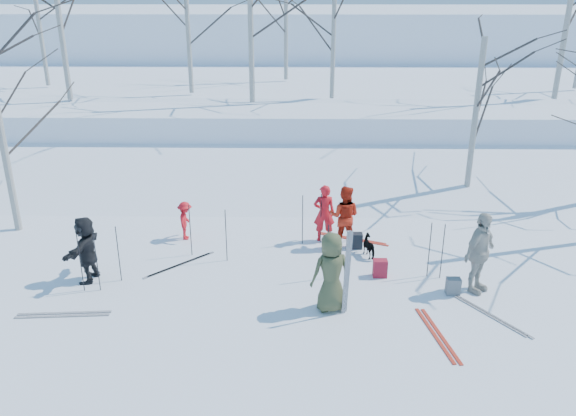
{
  "coord_description": "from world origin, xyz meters",
  "views": [
    {
      "loc": [
        0.22,
        -11.14,
        6.15
      ],
      "look_at": [
        0.0,
        1.5,
        1.3
      ],
      "focal_mm": 35.0,
      "sensor_mm": 36.0,
      "label": 1
    }
  ],
  "objects_px": {
    "skier_olive_center": "(331,272)",
    "skier_grey_west": "(86,249)",
    "skier_redor_behind": "(344,216)",
    "skier_cream_east": "(480,253)",
    "dog": "(370,246)",
    "backpack_dark": "(356,241)",
    "skier_red_seated": "(185,221)",
    "backpack_grey": "(453,286)",
    "backpack_red": "(380,268)",
    "skier_red_north": "(324,213)"
  },
  "relations": [
    {
      "from": "skier_olive_center",
      "to": "skier_cream_east",
      "type": "xyz_separation_m",
      "value": [
        3.24,
        0.83,
        0.07
      ]
    },
    {
      "from": "skier_redor_behind",
      "to": "skier_red_seated",
      "type": "relative_size",
      "value": 1.56
    },
    {
      "from": "skier_cream_east",
      "to": "backpack_dark",
      "type": "relative_size",
      "value": 4.6
    },
    {
      "from": "backpack_red",
      "to": "skier_red_north",
      "type": "bearing_deg",
      "value": 121.09
    },
    {
      "from": "skier_red_seated",
      "to": "dog",
      "type": "xyz_separation_m",
      "value": [
        4.79,
        -0.98,
        -0.25
      ]
    },
    {
      "from": "skier_grey_west",
      "to": "backpack_dark",
      "type": "bearing_deg",
      "value": 112.74
    },
    {
      "from": "skier_red_seated",
      "to": "backpack_grey",
      "type": "height_order",
      "value": "skier_red_seated"
    },
    {
      "from": "dog",
      "to": "backpack_dark",
      "type": "xyz_separation_m",
      "value": [
        -0.32,
        0.48,
        -0.07
      ]
    },
    {
      "from": "skier_red_north",
      "to": "backpack_grey",
      "type": "distance_m",
      "value": 3.95
    },
    {
      "from": "skier_red_north",
      "to": "dog",
      "type": "bearing_deg",
      "value": 138.15
    },
    {
      "from": "backpack_grey",
      "to": "backpack_red",
      "type": "bearing_deg",
      "value": 151.82
    },
    {
      "from": "backpack_red",
      "to": "dog",
      "type": "bearing_deg",
      "value": 95.2
    },
    {
      "from": "backpack_dark",
      "to": "backpack_grey",
      "type": "bearing_deg",
      "value": -51.08
    },
    {
      "from": "dog",
      "to": "backpack_grey",
      "type": "xyz_separation_m",
      "value": [
        1.58,
        -1.87,
        -0.08
      ]
    },
    {
      "from": "skier_red_seated",
      "to": "skier_redor_behind",
      "type": "bearing_deg",
      "value": -97.85
    },
    {
      "from": "backpack_red",
      "to": "backpack_dark",
      "type": "bearing_deg",
      "value": 104.99
    },
    {
      "from": "backpack_red",
      "to": "backpack_dark",
      "type": "relative_size",
      "value": 1.05
    },
    {
      "from": "skier_cream_east",
      "to": "backpack_grey",
      "type": "relative_size",
      "value": 4.84
    },
    {
      "from": "skier_grey_west",
      "to": "backpack_grey",
      "type": "bearing_deg",
      "value": 92.74
    },
    {
      "from": "skier_redor_behind",
      "to": "backpack_grey",
      "type": "height_order",
      "value": "skier_redor_behind"
    },
    {
      "from": "dog",
      "to": "backpack_grey",
      "type": "relative_size",
      "value": 1.66
    },
    {
      "from": "skier_olive_center",
      "to": "skier_red_seated",
      "type": "xyz_separation_m",
      "value": [
        -3.66,
        3.52,
        -0.33
      ]
    },
    {
      "from": "skier_olive_center",
      "to": "backpack_red",
      "type": "bearing_deg",
      "value": -150.05
    },
    {
      "from": "skier_red_seated",
      "to": "skier_grey_west",
      "type": "xyz_separation_m",
      "value": [
        -1.78,
        -2.33,
        0.25
      ]
    },
    {
      "from": "skier_redor_behind",
      "to": "skier_grey_west",
      "type": "height_order",
      "value": "skier_redor_behind"
    },
    {
      "from": "skier_red_north",
      "to": "backpack_grey",
      "type": "height_order",
      "value": "skier_red_north"
    },
    {
      "from": "skier_red_north",
      "to": "skier_red_seated",
      "type": "relative_size",
      "value": 1.49
    },
    {
      "from": "skier_grey_west",
      "to": "dog",
      "type": "relative_size",
      "value": 2.46
    },
    {
      "from": "skier_redor_behind",
      "to": "skier_grey_west",
      "type": "bearing_deg",
      "value": 33.0
    },
    {
      "from": "skier_olive_center",
      "to": "skier_red_seated",
      "type": "relative_size",
      "value": 1.64
    },
    {
      "from": "dog",
      "to": "skier_red_north",
      "type": "bearing_deg",
      "value": -61.71
    },
    {
      "from": "skier_red_seated",
      "to": "backpack_red",
      "type": "relative_size",
      "value": 2.48
    },
    {
      "from": "backpack_grey",
      "to": "skier_grey_west",
      "type": "bearing_deg",
      "value": 176.37
    },
    {
      "from": "dog",
      "to": "backpack_dark",
      "type": "bearing_deg",
      "value": -77.98
    },
    {
      "from": "skier_cream_east",
      "to": "skier_grey_west",
      "type": "xyz_separation_m",
      "value": [
        -8.68,
        0.36,
        -0.15
      ]
    },
    {
      "from": "backpack_dark",
      "to": "skier_olive_center",
      "type": "bearing_deg",
      "value": -105.05
    },
    {
      "from": "skier_cream_east",
      "to": "backpack_dark",
      "type": "xyz_separation_m",
      "value": [
        -2.43,
        2.19,
        -0.72
      ]
    },
    {
      "from": "backpack_grey",
      "to": "skier_cream_east",
      "type": "bearing_deg",
      "value": 16.85
    },
    {
      "from": "skier_red_seated",
      "to": "backpack_red",
      "type": "xyz_separation_m",
      "value": [
        4.89,
        -2.06,
        -0.31
      ]
    },
    {
      "from": "skier_grey_west",
      "to": "backpack_red",
      "type": "height_order",
      "value": "skier_grey_west"
    },
    {
      "from": "skier_cream_east",
      "to": "backpack_red",
      "type": "xyz_separation_m",
      "value": [
        -2.01,
        0.63,
        -0.71
      ]
    },
    {
      "from": "skier_red_north",
      "to": "skier_redor_behind",
      "type": "relative_size",
      "value": 0.95
    },
    {
      "from": "skier_red_seated",
      "to": "backpack_dark",
      "type": "height_order",
      "value": "skier_red_seated"
    },
    {
      "from": "skier_cream_east",
      "to": "backpack_red",
      "type": "height_order",
      "value": "skier_cream_east"
    },
    {
      "from": "backpack_red",
      "to": "skier_olive_center",
      "type": "bearing_deg",
      "value": -130.08
    },
    {
      "from": "skier_grey_west",
      "to": "backpack_dark",
      "type": "height_order",
      "value": "skier_grey_west"
    },
    {
      "from": "skier_olive_center",
      "to": "skier_grey_west",
      "type": "xyz_separation_m",
      "value": [
        -5.44,
        1.18,
        -0.08
      ]
    },
    {
      "from": "skier_cream_east",
      "to": "backpack_grey",
      "type": "xyz_separation_m",
      "value": [
        -0.53,
        -0.16,
        -0.73
      ]
    },
    {
      "from": "skier_redor_behind",
      "to": "skier_cream_east",
      "type": "height_order",
      "value": "skier_cream_east"
    },
    {
      "from": "dog",
      "to": "skier_red_seated",
      "type": "bearing_deg",
      "value": -33.08
    }
  ]
}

